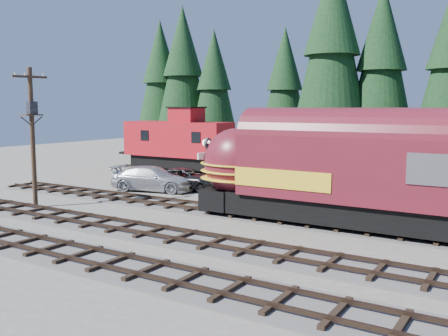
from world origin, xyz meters
The scene contains 8 objects.
ground centered at (0.00, 0.00, 0.00)m, with size 120.00×120.00×0.00m, color #6B665B.
track_spur centered at (-10.00, 18.00, 0.06)m, with size 32.00×3.20×0.33m.
depot centered at (0.00, 10.50, 2.96)m, with size 12.80×7.00×5.30m.
locomotive centered at (1.16, 4.00, 2.67)m, with size 16.88×3.36×4.59m.
caboose centered at (-19.62, 18.00, 2.79)m, with size 10.92×3.17×5.68m.
utility_pole centered at (-16.27, -0.72, 4.81)m, with size 1.27×2.02×8.43m.
pickup_truck_a centered at (-12.41, 9.56, 0.79)m, with size 2.62×5.69×1.58m, color black.
pickup_truck_b centered at (-14.13, 7.71, 0.90)m, with size 2.51×6.17×1.79m, color #A9ACB1.
Camera 1 is at (9.41, -19.99, 6.07)m, focal length 40.00 mm.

